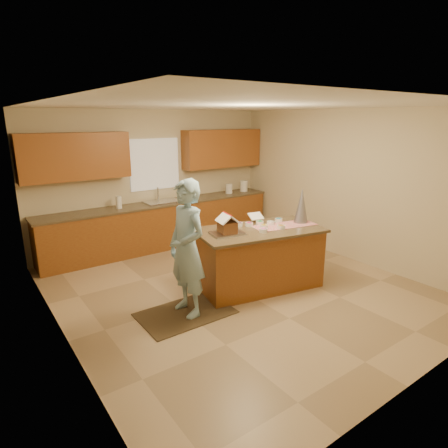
# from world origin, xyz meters

# --- Properties ---
(floor) EXTENTS (5.50, 5.50, 0.00)m
(floor) POSITION_xyz_m (0.00, 0.00, 0.00)
(floor) COLOR tan
(floor) RESTS_ON ground
(ceiling) EXTENTS (5.50, 5.50, 0.00)m
(ceiling) POSITION_xyz_m (0.00, 0.00, 2.70)
(ceiling) COLOR silver
(ceiling) RESTS_ON floor
(wall_back) EXTENTS (5.50, 5.50, 0.00)m
(wall_back) POSITION_xyz_m (0.00, 2.75, 1.35)
(wall_back) COLOR beige
(wall_back) RESTS_ON floor
(wall_front) EXTENTS (5.50, 5.50, 0.00)m
(wall_front) POSITION_xyz_m (0.00, -2.75, 1.35)
(wall_front) COLOR beige
(wall_front) RESTS_ON floor
(wall_left) EXTENTS (5.50, 5.50, 0.00)m
(wall_left) POSITION_xyz_m (-2.50, 0.00, 1.35)
(wall_left) COLOR beige
(wall_left) RESTS_ON floor
(wall_right) EXTENTS (5.50, 5.50, 0.00)m
(wall_right) POSITION_xyz_m (2.50, 0.00, 1.35)
(wall_right) COLOR beige
(wall_right) RESTS_ON floor
(stone_accent) EXTENTS (0.00, 2.50, 2.50)m
(stone_accent) POSITION_xyz_m (-2.48, -0.80, 1.25)
(stone_accent) COLOR gray
(stone_accent) RESTS_ON wall_left
(window_curtain) EXTENTS (1.05, 0.03, 1.00)m
(window_curtain) POSITION_xyz_m (0.00, 2.72, 1.65)
(window_curtain) COLOR white
(window_curtain) RESTS_ON wall_back
(back_counter_base) EXTENTS (4.80, 0.60, 0.88)m
(back_counter_base) POSITION_xyz_m (0.00, 2.45, 0.44)
(back_counter_base) COLOR brown
(back_counter_base) RESTS_ON floor
(back_counter_top) EXTENTS (4.85, 0.63, 0.04)m
(back_counter_top) POSITION_xyz_m (0.00, 2.45, 0.90)
(back_counter_top) COLOR brown
(back_counter_top) RESTS_ON back_counter_base
(upper_cabinet_left) EXTENTS (1.85, 0.35, 0.80)m
(upper_cabinet_left) POSITION_xyz_m (-1.55, 2.57, 1.90)
(upper_cabinet_left) COLOR #9A4921
(upper_cabinet_left) RESTS_ON wall_back
(upper_cabinet_right) EXTENTS (1.85, 0.35, 0.80)m
(upper_cabinet_right) POSITION_xyz_m (1.55, 2.57, 1.90)
(upper_cabinet_right) COLOR #9A4921
(upper_cabinet_right) RESTS_ON wall_back
(sink) EXTENTS (0.70, 0.45, 0.12)m
(sink) POSITION_xyz_m (0.00, 2.45, 0.89)
(sink) COLOR silver
(sink) RESTS_ON back_counter_top
(faucet) EXTENTS (0.03, 0.03, 0.28)m
(faucet) POSITION_xyz_m (0.00, 2.63, 1.06)
(faucet) COLOR silver
(faucet) RESTS_ON back_counter_top
(island_base) EXTENTS (1.95, 1.24, 0.89)m
(island_base) POSITION_xyz_m (0.33, -0.12, 0.44)
(island_base) COLOR brown
(island_base) RESTS_ON floor
(island_top) EXTENTS (2.05, 1.34, 0.04)m
(island_top) POSITION_xyz_m (0.33, -0.12, 0.91)
(island_top) COLOR brown
(island_top) RESTS_ON island_base
(table_runner) EXTENTS (1.06, 0.55, 0.01)m
(table_runner) POSITION_xyz_m (0.77, -0.21, 0.93)
(table_runner) COLOR #B50C1A
(table_runner) RESTS_ON island_top
(baking_tray) EXTENTS (0.52, 0.43, 0.03)m
(baking_tray) POSITION_xyz_m (-0.23, -0.06, 0.94)
(baking_tray) COLOR silver
(baking_tray) RESTS_ON island_top
(cookbook) EXTENTS (0.25, 0.21, 0.09)m
(cookbook) POSITION_xyz_m (0.55, 0.23, 1.02)
(cookbook) COLOR white
(cookbook) RESTS_ON island_top
(tinsel_tree) EXTENTS (0.26, 0.26, 0.55)m
(tinsel_tree) POSITION_xyz_m (1.11, -0.22, 1.20)
(tinsel_tree) COLOR #B8B8C5
(tinsel_tree) RESTS_ON island_top
(rug) EXTENTS (1.22, 0.80, 0.01)m
(rug) POSITION_xyz_m (-1.04, -0.23, 0.01)
(rug) COLOR black
(rug) RESTS_ON floor
(boy) EXTENTS (0.46, 0.68, 1.80)m
(boy) POSITION_xyz_m (-0.99, -0.23, 0.91)
(boy) COLOR #93BCD0
(boy) RESTS_ON rug
(canister_a) EXTENTS (0.15, 0.15, 0.21)m
(canister_a) POSITION_xyz_m (1.65, 2.45, 1.02)
(canister_a) COLOR white
(canister_a) RESTS_ON back_counter_top
(canister_b) EXTENTS (0.17, 0.17, 0.25)m
(canister_b) POSITION_xyz_m (2.07, 2.45, 1.04)
(canister_b) COLOR white
(canister_b) RESTS_ON back_counter_top
(canister_c) EXTENTS (0.13, 0.13, 0.19)m
(canister_c) POSITION_xyz_m (2.07, 2.45, 1.02)
(canister_c) COLOR white
(canister_c) RESTS_ON back_counter_top
(paper_towel) EXTENTS (0.10, 0.10, 0.23)m
(paper_towel) POSITION_xyz_m (-0.89, 2.45, 1.03)
(paper_towel) COLOR white
(paper_towel) RESTS_ON back_counter_top
(gingerbread_house) EXTENTS (0.33, 0.33, 0.28)m
(gingerbread_house) POSITION_xyz_m (-0.23, -0.06, 1.06)
(gingerbread_house) COLOR brown
(gingerbread_house) RESTS_ON baking_tray
(candy_bowls) EXTENTS (0.79, 0.61, 0.06)m
(candy_bowls) POSITION_xyz_m (0.46, -0.05, 0.95)
(candy_bowls) COLOR gold
(candy_bowls) RESTS_ON island_top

